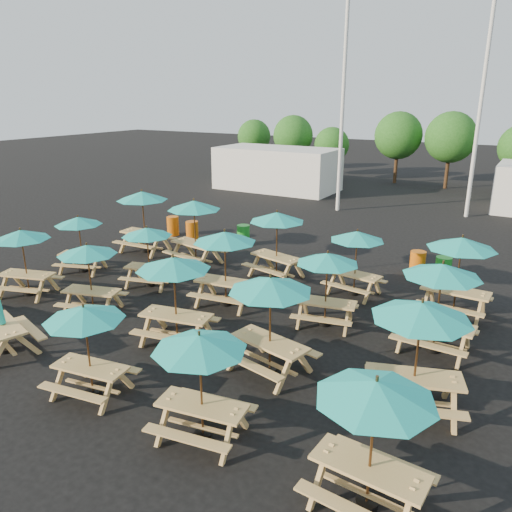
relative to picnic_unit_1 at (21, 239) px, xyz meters
The scene contains 33 objects.
ground 6.88m from the picnic_unit_1, 24.98° to the left, with size 120.00×120.00×0.00m, color black.
picnic_unit_1 is the anchor object (origin of this frame).
picnic_unit_2 2.47m from the picnic_unit_1, 95.98° to the left, with size 2.12×2.12×2.07m.
picnic_unit_3 5.45m from the picnic_unit_1, 89.40° to the left, with size 2.14×2.14×2.54m.
picnic_unit_4 4.01m from the picnic_unit_1, 44.33° to the right, with size 2.14×1.99×2.25m.
picnic_unit_5 2.84m from the picnic_unit_1, ahead, with size 2.11×2.11×2.11m.
picnic_unit_6 3.85m from the picnic_unit_1, 42.50° to the left, with size 2.01×2.01×2.05m.
picnic_unit_7 5.95m from the picnic_unit_1, 62.25° to the left, with size 2.28×2.28×2.48m.
picnic_unit_8 6.83m from the picnic_unit_1, 25.63° to the right, with size 1.90×1.90×2.07m.
picnic_unit_9 6.20m from the picnic_unit_1, ahead, with size 2.21×2.21×2.35m.
picnic_unit_10 6.48m from the picnic_unit_1, 23.22° to the left, with size 2.13×2.13×2.35m.
picnic_unit_11 8.24m from the picnic_unit_1, 41.75° to the left, with size 2.31×2.31×2.39m.
picnic_unit_12 9.50m from the picnic_unit_1, 17.76° to the right, with size 1.98×1.98×2.16m.
picnic_unit_13 9.01m from the picnic_unit_1, ahead, with size 2.27×2.27×2.37m.
picnic_unit_14 9.55m from the picnic_unit_1, 16.85° to the left, with size 2.03×2.03×2.14m.
picnic_unit_15 10.53m from the picnic_unit_1, 30.56° to the left, with size 1.94×1.94×2.14m.
picnic_unit_16 12.61m from the picnic_unit_1, 13.51° to the right, with size 1.96×1.96×2.28m.
picnic_unit_17 12.25m from the picnic_unit_1, ahead, with size 2.48×2.48×2.43m.
picnic_unit_18 12.41m from the picnic_unit_1, 12.85° to the left, with size 1.98×1.98×2.35m.
picnic_unit_19 13.24m from the picnic_unit_1, 23.47° to the left, with size 2.01×2.01×2.40m.
waste_bin_0 8.17m from the picnic_unit_1, 94.29° to the left, with size 0.54×0.54×0.88m, color #D1600C.
waste_bin_1 7.90m from the picnic_unit_1, 84.68° to the left, with size 0.54×0.54×0.88m, color #D1600C.
waste_bin_2 8.96m from the picnic_unit_1, 70.03° to the left, with size 0.54×0.54×0.88m, color #1B9526.
waste_bin_3 13.35m from the picnic_unit_1, 38.50° to the left, with size 0.54×0.54×0.88m, color #D1600C.
waste_bin_4 13.95m from the picnic_unit_1, 35.44° to the left, with size 0.54×0.54×0.88m, color #1B9526.
mast_0 17.76m from the picnic_unit_1, 76.59° to the left, with size 0.20×0.20×12.00m, color silver.
mast_1 21.93m from the picnic_unit_1, 60.80° to the left, with size 0.20×0.20×12.00m, color silver.
event_tent_0 20.90m from the picnic_unit_1, 95.48° to the left, with size 8.00×4.00×2.80m, color silver.
tree_0 29.20m from the picnic_unit_1, 106.05° to the left, with size 2.80×2.80×4.24m.
tree_1 26.99m from the picnic_unit_1, 97.97° to the left, with size 3.11×3.11×4.72m.
tree_2 26.46m from the picnic_unit_1, 90.83° to the left, with size 2.59×2.59×3.93m.
tree_3 27.88m from the picnic_unit_1, 81.21° to the left, with size 3.36×3.36×5.09m.
tree_4 28.23m from the picnic_unit_1, 73.71° to the left, with size 3.41×3.41×5.17m.
Camera 1 is at (7.92, -12.04, 6.18)m, focal length 35.00 mm.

